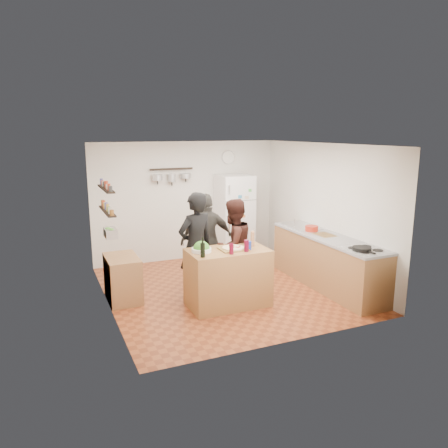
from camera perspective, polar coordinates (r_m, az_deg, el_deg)
name	(u,v)px	position (r m, az deg, el deg)	size (l,w,h in m)	color
room_shell	(218,215)	(7.73, -0.84, 1.14)	(4.20, 4.20, 4.20)	brown
prep_island	(228,278)	(6.92, 0.51, -7.01)	(1.25, 0.72, 0.91)	#965E37
pizza_board	(233,249)	(6.80, 1.21, -3.27)	(0.42, 0.34, 0.02)	olive
pizza	(233,248)	(6.79, 1.21, -3.11)	(0.34, 0.34, 0.02)	beige
salad_bowl	(201,250)	(6.67, -2.96, -3.40)	(0.30, 0.30, 0.06)	white
wine_bottle	(203,250)	(6.38, -2.80, -3.44)	(0.07, 0.07, 0.21)	black
wine_glass_near	(231,249)	(6.53, 0.97, -3.27)	(0.07, 0.07, 0.16)	#57071B
wine_glass_far	(246,246)	(6.68, 2.95, -2.85)	(0.07, 0.07, 0.18)	#53071D
pepper_mill	(252,240)	(6.99, 3.74, -2.09)	(0.06, 0.06, 0.20)	#A76D46
salt_canister	(249,245)	(6.79, 3.25, -2.81)	(0.08, 0.08, 0.13)	#1B3097
person_left	(196,246)	(7.09, -3.70, -2.92)	(0.65, 0.42, 1.77)	black
person_center	(233,246)	(7.37, 1.19, -2.95)	(0.78, 0.61, 1.61)	black
person_back	(207,240)	(7.76, -2.23, -2.04)	(0.97, 0.40, 1.65)	#2F2D2A
counter_run	(327,262)	(7.95, 13.27, -4.82)	(0.63, 2.63, 0.90)	#9E7042
stove_top	(365,250)	(7.12, 17.98, -3.25)	(0.60, 0.62, 0.02)	white
skillet	(362,249)	(7.02, 17.55, -3.11)	(0.29, 0.29, 0.06)	black
sink	(301,227)	(8.50, 10.04, -0.33)	(0.50, 0.80, 0.03)	silver
cutting_board	(325,235)	(7.91, 13.00, -1.44)	(0.30, 0.40, 0.02)	olive
red_bowl	(312,228)	(8.13, 11.37, -0.57)	(0.23, 0.23, 0.10)	#B22514
fridge	(234,217)	(9.39, 1.35, 0.95)	(0.70, 0.68, 1.80)	white
wall_clock	(228,157)	(9.53, 0.55, 8.70)	(0.30, 0.30, 0.03)	silver
spice_shelf_lower	(107,211)	(7.00, -15.01, 1.64)	(0.12, 1.00, 0.03)	black
spice_shelf_upper	(106,189)	(6.95, -15.17, 4.47)	(0.12, 1.00, 0.03)	black
produce_basket	(110,233)	(7.07, -14.62, -1.13)	(0.18, 0.35, 0.14)	silver
side_table	(123,278)	(7.34, -13.08, -6.94)	(0.50, 0.80, 0.73)	#A27744
pot_rack	(171,169)	(9.02, -6.88, 7.14)	(0.90, 0.04, 0.04)	black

